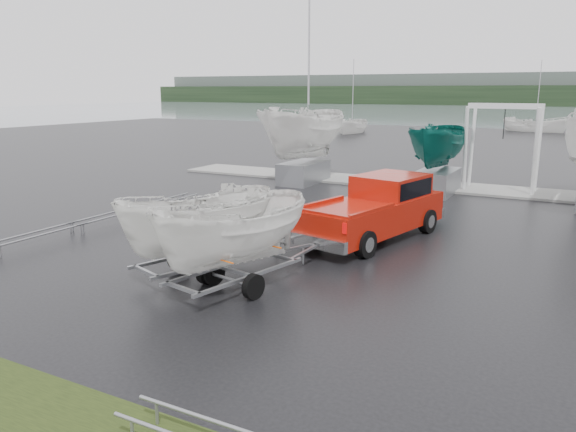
{
  "coord_description": "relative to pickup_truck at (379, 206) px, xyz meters",
  "views": [
    {
      "loc": [
        5.91,
        -14.76,
        4.73
      ],
      "look_at": [
        -1.5,
        -0.96,
        1.2
      ],
      "focal_mm": 35.0,
      "sensor_mm": 36.0,
      "label": 1
    }
  ],
  "objects": [
    {
      "name": "pickup_truck",
      "position": [
        0.0,
        0.0,
        0.0
      ],
      "size": [
        3.26,
        6.26,
        1.98
      ],
      "rotation": [
        0.0,
        0.0,
        -0.22
      ],
      "color": "#A11408",
      "rests_on": "ground"
    },
    {
      "name": "treeline",
      "position": [
        -0.07,
        167.65,
        1.96
      ],
      "size": [
        300.0,
        8.0,
        6.0
      ],
      "primitive_type": "cube",
      "color": "black",
      "rests_on": "ground"
    },
    {
      "name": "boat_hoist",
      "position": [
        2.26,
        10.65,
        1.63
      ],
      "size": [
        3.3,
        2.18,
        4.12
      ],
      "color": "silver",
      "rests_on": "ground"
    },
    {
      "name": "mast_rack_0",
      "position": [
        -9.07,
        -1.35,
        -0.69
      ],
      "size": [
        0.56,
        6.5,
        0.06
      ],
      "rotation": [
        0.0,
        0.0,
        1.57
      ],
      "color": "gray",
      "rests_on": "ground"
    },
    {
      "name": "lake",
      "position": [
        -0.07,
        97.65,
        -1.04
      ],
      "size": [
        300.0,
        300.0,
        0.0
      ],
      "primitive_type": "plane",
      "color": "gray",
      "rests_on": "ground"
    },
    {
      "name": "trailer_parked",
      "position": [
        -2.75,
        -5.88,
        1.77
      ],
      "size": [
        2.29,
        3.79,
        5.19
      ],
      "rotation": [
        0.0,
        0.0,
        -0.33
      ],
      "color": "gray",
      "rests_on": "ground"
    },
    {
      "name": "moored_boat_1",
      "position": [
        0.11,
        53.85,
        -1.03
      ],
      "size": [
        3.37,
        3.31,
        11.74
      ],
      "rotation": [
        0.0,
        0.0,
        1.38
      ],
      "color": "white",
      "rests_on": "ground"
    },
    {
      "name": "moored_boat_0",
      "position": [
        -17.74,
        41.94,
        -1.03
      ],
      "size": [
        2.61,
        2.67,
        11.39
      ],
      "rotation": [
        0.0,
        0.0,
        0.02
      ],
      "color": "white",
      "rests_on": "ground"
    },
    {
      "name": "moored_boat_4",
      "position": [
        -29.49,
        54.63,
        -1.03
      ],
      "size": [
        3.69,
        3.72,
        11.65
      ],
      "rotation": [
        0.0,
        0.0,
        0.44
      ],
      "color": "white",
      "rests_on": "ground"
    },
    {
      "name": "dock",
      "position": [
        -0.07,
        10.65,
        -0.99
      ],
      "size": [
        30.0,
        3.0,
        0.12
      ],
      "primitive_type": "cube",
      "color": "gray",
      "rests_on": "ground"
    },
    {
      "name": "trailer_hitched",
      "position": [
        -1.39,
        -6.34,
        1.81
      ],
      "size": [
        2.15,
        3.77,
        5.26
      ],
      "rotation": [
        0.0,
        0.0,
        -0.22
      ],
      "color": "gray",
      "rests_on": "ground"
    },
    {
      "name": "far_hill",
      "position": [
        -0.07,
        175.65,
        3.96
      ],
      "size": [
        300.0,
        6.0,
        10.0
      ],
      "primitive_type": "cube",
      "color": "#4C5651",
      "rests_on": "ground"
    },
    {
      "name": "ground_plane",
      "position": [
        -0.07,
        -2.35,
        -1.04
      ],
      "size": [
        120.0,
        120.0,
        0.0
      ],
      "primitive_type": "plane",
      "color": "black",
      "rests_on": "ground"
    },
    {
      "name": "keelboat_1",
      "position": [
        -0.26,
        8.85,
        2.26
      ],
      "size": [
        2.11,
        3.2,
        6.7
      ],
      "color": "gray",
      "rests_on": "ground"
    },
    {
      "name": "keelboat_0",
      "position": [
        -7.07,
        8.65,
        3.43
      ],
      "size": [
        2.8,
        3.2,
        10.98
      ],
      "color": "gray",
      "rests_on": "ground"
    }
  ]
}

